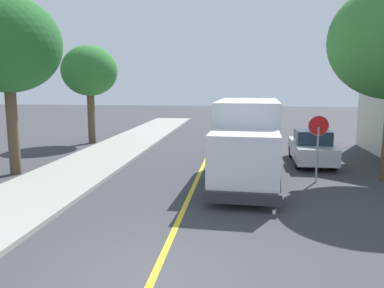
{
  "coord_description": "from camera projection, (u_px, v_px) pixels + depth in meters",
  "views": [
    {
      "loc": [
        1.67,
        -6.98,
        3.88
      ],
      "look_at": [
        -0.26,
        8.58,
        1.4
      ],
      "focal_mm": 35.87,
      "sensor_mm": 36.0,
      "label": 1
    }
  ],
  "objects": [
    {
      "name": "parked_car_near",
      "position": [
        239.0,
        140.0,
        21.19
      ],
      "size": [
        1.82,
        4.41,
        1.67
      ],
      "color": "black",
      "rests_on": "ground"
    },
    {
      "name": "street_tree_near",
      "position": [
        7.0,
        45.0,
        15.78
      ],
      "size": [
        4.44,
        4.44,
        7.49
      ],
      "color": "brown",
      "rests_on": "ground"
    },
    {
      "name": "centre_line_yellow",
      "position": [
        201.0,
        169.0,
        17.45
      ],
      "size": [
        0.16,
        56.0,
        0.01
      ],
      "primitive_type": "cube",
      "color": "gold",
      "rests_on": "ground"
    },
    {
      "name": "sidewalk_curb",
      "position": [
        15.0,
        204.0,
        12.22
      ],
      "size": [
        3.6,
        60.0,
        0.15
      ],
      "primitive_type": "cube",
      "color": "gray",
      "rests_on": "ground"
    },
    {
      "name": "stop_sign",
      "position": [
        318.0,
        136.0,
        15.01
      ],
      "size": [
        0.8,
        0.1,
        2.65
      ],
      "color": "gray",
      "rests_on": "ground"
    },
    {
      "name": "ground_plane",
      "position": [
        152.0,
        280.0,
        7.65
      ],
      "size": [
        120.0,
        120.0,
        0.0
      ],
      "primitive_type": "plane",
      "color": "#38383D"
    },
    {
      "name": "box_truck",
      "position": [
        247.0,
        137.0,
        15.21
      ],
      "size": [
        2.77,
        7.3,
        3.2
      ],
      "color": "silver",
      "rests_on": "ground"
    },
    {
      "name": "street_tree_down_block",
      "position": [
        90.0,
        72.0,
        24.52
      ],
      "size": [
        3.55,
        3.55,
        6.29
      ],
      "color": "brown",
      "rests_on": "ground"
    },
    {
      "name": "parked_van_across",
      "position": [
        312.0,
        148.0,
        18.66
      ],
      "size": [
        1.9,
        4.44,
        1.67
      ],
      "color": "#B7B7BC",
      "rests_on": "ground"
    },
    {
      "name": "parked_car_mid",
      "position": [
        249.0,
        127.0,
        27.78
      ],
      "size": [
        2.0,
        4.48,
        1.67
      ],
      "color": "#B7B7BC",
      "rests_on": "ground"
    }
  ]
}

